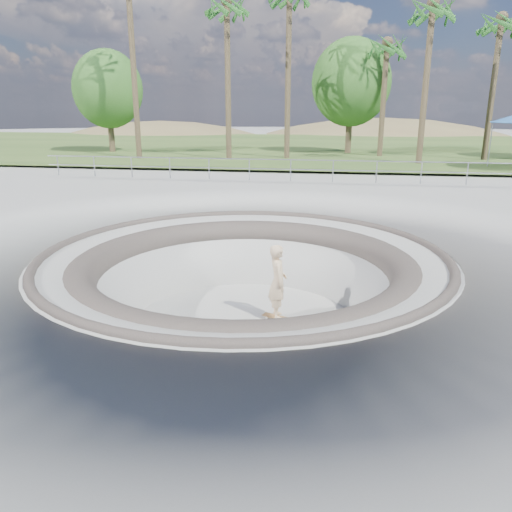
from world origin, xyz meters
name	(u,v)px	position (x,y,z in m)	size (l,w,h in m)	color
ground	(244,254)	(0.00, 0.00, 0.00)	(180.00, 180.00, 0.00)	#A6A6A1
skate_bowl	(244,321)	(0.00, 0.00, -1.83)	(14.00, 14.00, 4.10)	#A6A6A1
grass_strip	(314,146)	(0.00, 34.00, 0.22)	(180.00, 36.00, 0.12)	#345321
distant_hills	(349,188)	(3.78, 57.17, -7.02)	(103.20, 45.00, 28.60)	brown
safety_railing	(291,170)	(0.00, 12.00, 0.69)	(25.00, 0.06, 1.03)	gray
skateboard	(277,317)	(0.83, 0.36, -1.83)	(0.87, 0.55, 0.09)	olive
skater	(278,282)	(0.83, 0.36, -0.81)	(0.73, 0.48, 2.00)	beige
palm_b	(227,11)	(-4.95, 20.87, 9.18)	(2.60, 2.60, 10.39)	brown
palm_d	(387,49)	(5.04, 24.57, 7.24)	(2.60, 2.60, 8.31)	brown
palm_e	(432,14)	(7.05, 20.14, 8.60)	(2.60, 2.60, 9.77)	brown
palm_f	(501,26)	(11.57, 23.05, 8.25)	(2.60, 2.60, 9.39)	brown
bushy_tree_left	(108,89)	(-14.95, 24.81, 4.83)	(5.21, 4.73, 7.51)	brown
bushy_tree_mid	(351,83)	(2.86, 26.68, 5.25)	(5.68, 5.17, 8.20)	brown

